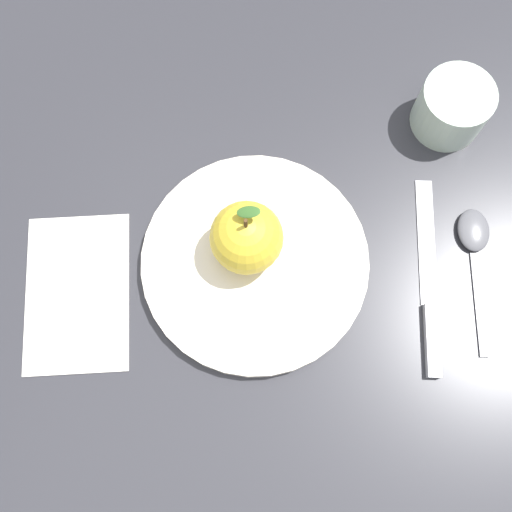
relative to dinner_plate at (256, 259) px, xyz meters
name	(u,v)px	position (x,y,z in m)	size (l,w,h in m)	color
ground_plane	(279,271)	(0.00, -0.03, -0.01)	(2.40, 2.40, 0.00)	#2D2D33
dinner_plate	(256,259)	(0.00, 0.00, 0.00)	(0.24, 0.24, 0.02)	silver
apple	(246,238)	(0.01, 0.01, 0.04)	(0.07, 0.07, 0.09)	gold
cup	(453,106)	(0.22, -0.17, 0.02)	(0.08, 0.08, 0.06)	#B2C6B2
knife	(430,293)	(0.01, -0.19, -0.01)	(0.21, 0.06, 0.01)	silver
spoon	(475,245)	(0.08, -0.22, 0.00)	(0.16, 0.06, 0.01)	#59595E
linen_napkin	(77,292)	(-0.08, 0.17, -0.01)	(0.11, 0.17, 0.00)	silver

